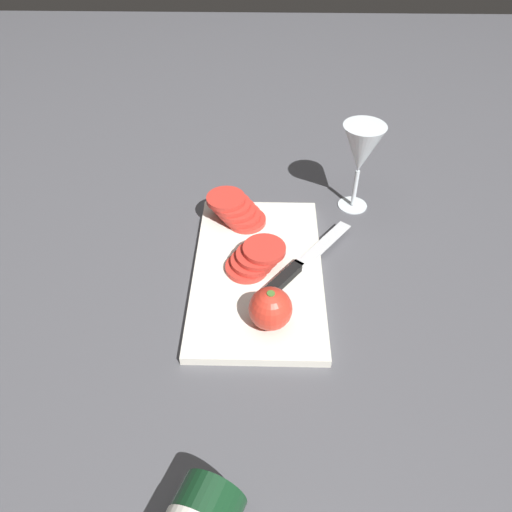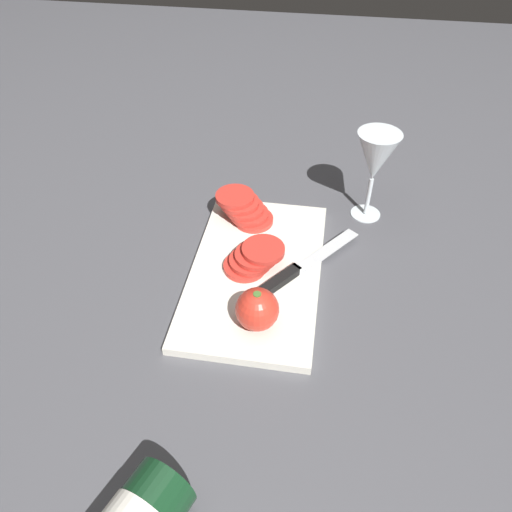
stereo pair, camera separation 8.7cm
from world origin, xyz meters
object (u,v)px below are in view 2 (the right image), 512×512
knife (292,273)px  tomato_slice_stack_far (244,208)px  wine_glass (376,159)px  whole_tomato (257,309)px  tomato_slice_stack_near (253,258)px

knife → tomato_slice_stack_far: tomato_slice_stack_far is taller
wine_glass → whole_tomato: 0.39m
tomato_slice_stack_near → tomato_slice_stack_far: (0.13, 0.04, 0.00)m
whole_tomato → tomato_slice_stack_near: whole_tomato is taller
wine_glass → tomato_slice_stack_far: bearing=106.7°
wine_glass → knife: 0.28m
wine_glass → knife: wine_glass is taller
knife → tomato_slice_stack_near: tomato_slice_stack_near is taller
wine_glass → tomato_slice_stack_near: wine_glass is taller
whole_tomato → knife: bearing=-20.1°
whole_tomato → tomato_slice_stack_far: bearing=14.3°
knife → tomato_slice_stack_far: (0.15, 0.11, 0.02)m
wine_glass → tomato_slice_stack_far: wine_glass is taller
tomato_slice_stack_near → tomato_slice_stack_far: 0.14m
tomato_slice_stack_far → tomato_slice_stack_near: bearing=-163.5°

